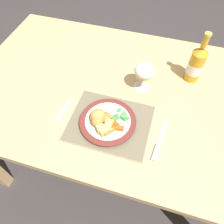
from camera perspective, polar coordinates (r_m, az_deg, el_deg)
The scene contains 12 objects.
ground_plane at distance 1.66m, azimuth 0.58°, elevation -11.19°, with size 6.00×6.00×0.00m, color #383333.
dining_table at distance 1.10m, azimuth 0.86°, elevation 3.30°, with size 1.41×0.92×0.74m.
placemat at distance 0.91m, azimuth -0.55°, elevation -2.82°, with size 0.34×0.27×0.01m.
dinner_plate at distance 0.90m, azimuth -1.09°, elevation -2.53°, with size 0.23×0.23×0.02m.
breaded_croquettes at distance 0.88m, azimuth -3.47°, elevation -1.40°, with size 0.11×0.09×0.04m.
green_beans_pile at distance 0.89m, azimuth 1.95°, elevation -1.14°, with size 0.08×0.08×0.02m.
glazed_carrots at distance 0.86m, azimuth 0.26°, elevation -3.95°, with size 0.08×0.08×0.02m.
fork at distance 0.97m, azimuth -12.94°, elevation -0.03°, with size 0.03×0.12×0.01m.
table_knife at distance 0.88m, azimuth 12.05°, elevation -8.05°, with size 0.04×0.19×0.01m.
wine_glass at distance 0.98m, azimuth 8.37°, elevation 10.34°, with size 0.09×0.09×0.14m.
bottle at distance 1.09m, azimuth 21.14°, elevation 11.63°, with size 0.07×0.07×0.25m.
roast_potatoes at distance 0.85m, azimuth -1.95°, elevation -4.09°, with size 0.07×0.08×0.03m.
Camera 1 is at (0.18, -0.67, 1.51)m, focal length 35.00 mm.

